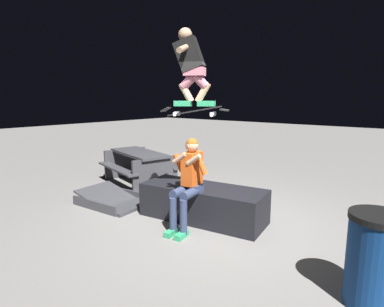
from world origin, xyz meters
TOP-DOWN VIEW (x-y plane):
  - ground_plane at (0.00, 0.00)m, footprint 40.00×40.00m
  - ledge_box_main at (0.23, -0.02)m, footprint 2.15×1.07m
  - person_sitting_on_ledge at (0.18, 0.42)m, footprint 0.60×0.78m
  - skateboard at (0.19, 0.25)m, footprint 1.01×0.60m
  - skater_airborne at (0.24, 0.28)m, footprint 0.63×0.84m
  - kicker_ramp at (2.01, 0.46)m, footprint 1.34×0.99m
  - picnic_table_back at (2.76, -0.87)m, footprint 1.98×1.73m
  - trash_bin at (-2.36, 0.69)m, footprint 0.54×0.54m

SIDE VIEW (x-z plane):
  - ground_plane at x=0.00m, z-range 0.00..0.00m
  - kicker_ramp at x=2.01m, z-range -0.12..0.24m
  - ledge_box_main at x=0.23m, z-range 0.00..0.56m
  - trash_bin at x=-2.36m, z-range 0.00..0.93m
  - picnic_table_back at x=2.76m, z-range 0.12..0.87m
  - person_sitting_on_ledge at x=0.18m, z-range 0.09..1.49m
  - skateboard at x=0.19m, z-range 1.71..1.87m
  - skater_airborne at x=0.24m, z-range 1.92..3.04m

